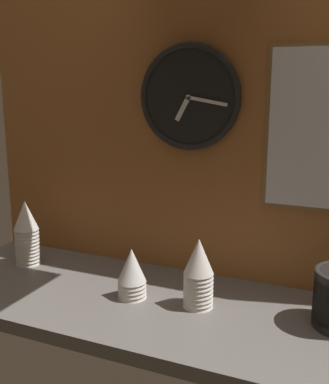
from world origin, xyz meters
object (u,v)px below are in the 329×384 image
object	(u,v)px
cup_stack_center	(132,273)
wall_clock	(189,97)
cup_stack_center_right	(199,273)

from	to	relation	value
cup_stack_center	wall_clock	distance (m)	0.57
cup_stack_center	cup_stack_center_right	world-z (taller)	cup_stack_center_right
cup_stack_center	wall_clock	size ratio (longest dim) A/B	0.46
cup_stack_center	wall_clock	bearing A→B (deg)	71.92
cup_stack_center	cup_stack_center_right	size ratio (longest dim) A/B	0.75
cup_stack_center_right	wall_clock	size ratio (longest dim) A/B	0.61
wall_clock	cup_stack_center	bearing A→B (deg)	-108.08
cup_stack_center	cup_stack_center_right	distance (m)	0.20
cup_stack_center	wall_clock	world-z (taller)	wall_clock
cup_stack_center	wall_clock	xyz separation A→B (m)	(0.08, 0.25, 0.51)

